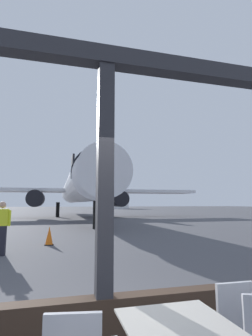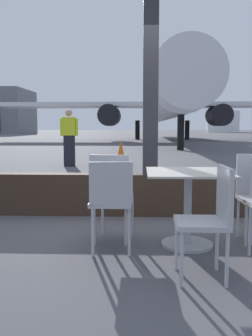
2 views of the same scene
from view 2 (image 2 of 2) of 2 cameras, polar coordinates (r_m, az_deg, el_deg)
The scene contains 10 objects.
ground_plane at distance 44.98m, azimuth 2.46°, elevation 4.82°, with size 220.00×220.00×0.00m, color #4C4C51.
window_frame at distance 4.96m, azimuth 3.80°, elevation 8.41°, with size 8.13×0.24×3.75m.
dining_table at distance 3.77m, azimuth 9.57°, elevation -5.11°, with size 0.83×0.83×0.76m.
cafe_chair_window_right at distance 3.49m, azimuth -2.35°, elevation -4.55°, with size 0.42×0.42×0.89m.
cafe_chair_aisle_left at distance 3.81m, azimuth -2.26°, elevation -3.40°, with size 0.44×0.44×0.93m.
cafe_chair_side_extra at distance 2.98m, azimuth 13.16°, elevation -6.78°, with size 0.40×0.40×0.90m.
airplane at distance 33.50m, azimuth 5.95°, elevation 10.31°, with size 30.40×35.31×10.26m.
ground_crew_worker at distance 11.40m, azimuth -8.80°, elevation 4.77°, with size 0.56×0.22×1.74m.
traffic_cone at distance 13.11m, azimuth -0.79°, elevation 2.66°, with size 0.36×0.36×0.75m.
fuel_storage_tank at distance 91.38m, azimuth 14.82°, elevation 6.96°, with size 7.66×7.66×5.01m, color white.
Camera 2 is at (-0.13, -4.96, 1.20)m, focal length 39.29 mm.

